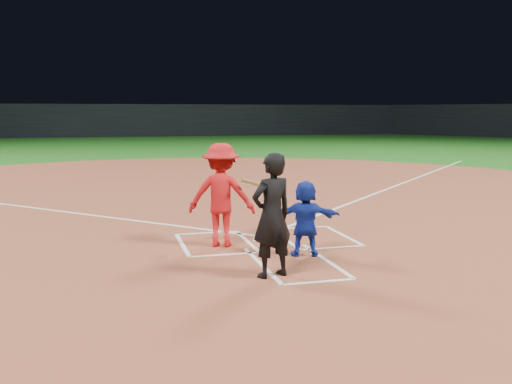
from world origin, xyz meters
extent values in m
plane|color=#155515|center=(0.00, 0.00, 0.00)|extent=(120.00, 120.00, 0.00)
cylinder|color=brown|center=(0.00, 6.00, 0.01)|extent=(28.00, 28.00, 0.01)
cube|color=black|center=(0.00, 48.00, 1.60)|extent=(80.00, 1.20, 3.20)
cylinder|color=white|center=(0.00, 0.00, 0.02)|extent=(0.60, 0.60, 0.02)
imported|color=#142CA7|center=(0.32, -1.30, 0.66)|extent=(1.25, 0.69, 1.29)
imported|color=black|center=(-0.58, -2.36, 0.93)|extent=(0.78, 0.63, 1.84)
cube|color=white|center=(-0.98, 0.92, 0.01)|extent=(1.22, 0.08, 0.01)
cube|color=white|center=(-0.98, -0.92, 0.01)|extent=(1.22, 0.08, 0.01)
cube|color=white|center=(-0.37, 0.00, 0.01)|extent=(0.08, 1.83, 0.01)
cube|color=white|center=(-1.59, 0.00, 0.01)|extent=(0.08, 1.83, 0.01)
cube|color=white|center=(0.98, 0.92, 0.01)|extent=(1.22, 0.08, 0.01)
cube|color=white|center=(0.98, -0.92, 0.01)|extent=(1.22, 0.08, 0.01)
cube|color=white|center=(0.37, 0.00, 0.01)|extent=(0.08, 1.83, 0.01)
cube|color=white|center=(1.59, 0.00, 0.01)|extent=(0.08, 1.83, 0.01)
cube|color=white|center=(-0.55, -1.70, 0.01)|extent=(0.08, 2.20, 0.01)
cube|color=white|center=(0.55, -1.70, 0.01)|extent=(0.08, 2.20, 0.01)
cube|color=white|center=(0.00, -2.80, 0.01)|extent=(1.10, 0.08, 0.01)
cube|color=white|center=(7.07, 7.37, 0.01)|extent=(14.21, 14.21, 0.01)
imported|color=red|center=(-0.90, -0.23, 0.94)|extent=(1.36, 1.05, 1.86)
cylinder|color=olive|center=(-0.30, -0.38, 1.15)|extent=(0.69, 0.58, 0.28)
camera|label=1|loc=(-2.89, -10.21, 2.43)|focal=40.00mm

